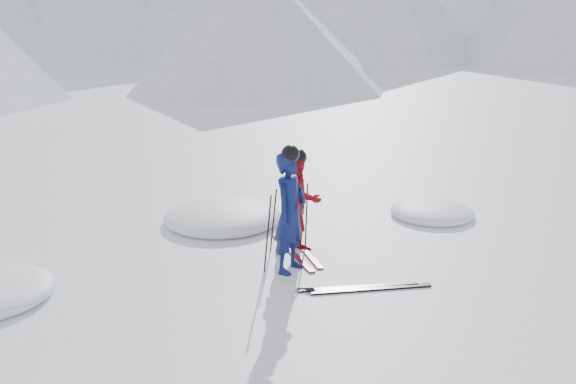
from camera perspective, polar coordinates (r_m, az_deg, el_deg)
ground at (r=10.01m, az=8.17°, el=-5.30°), size 160.00×160.00×0.00m
skier_blue at (r=8.79m, az=0.22°, el=-1.98°), size 0.77×0.65×1.78m
skier_red at (r=9.55m, az=0.96°, el=-1.21°), size 0.92×0.82×1.57m
pole_blue_left at (r=8.83m, az=-1.92°, el=-3.95°), size 0.12×0.08×1.19m
pole_blue_right at (r=9.22m, az=0.46°, el=-3.07°), size 0.12×0.07×1.19m
pole_red_left at (r=9.64m, az=-1.38°, el=-2.67°), size 0.11×0.09×1.04m
pole_red_right at (r=9.92m, az=1.74°, el=-2.13°), size 0.11×0.08×1.04m
ski_worn_left at (r=9.73m, az=0.39°, el=-5.67°), size 0.61×1.64×0.03m
ski_worn_right at (r=9.87m, az=1.48°, el=-5.35°), size 0.72×1.61×0.03m
ski_loose_a at (r=8.58m, az=6.60°, el=-8.86°), size 1.50×0.96×0.03m
ski_loose_b at (r=8.55m, az=7.80°, el=-8.99°), size 1.53×0.91×0.03m
snow_lumps at (r=10.49m, az=-6.66°, el=-4.24°), size 9.16×4.01×0.47m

